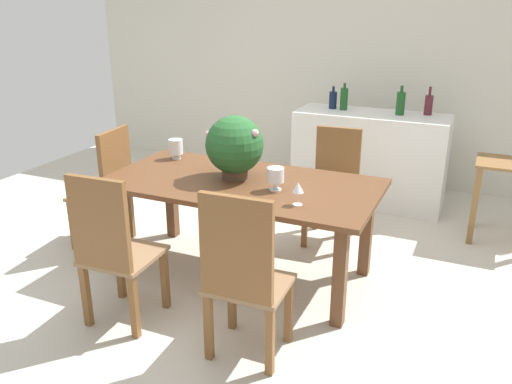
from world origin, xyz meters
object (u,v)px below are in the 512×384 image
dining_table (242,194)px  chair_head_end (108,183)px  wine_bottle_green (401,103)px  kitchen_counter (369,158)px  crystal_vase_left (276,176)px  wine_bottle_amber (333,100)px  chair_far_right (334,180)px  wine_bottle_tall (344,99)px  wine_bottle_dark (429,104)px  chair_near_left (112,246)px  flower_centerpiece (235,146)px  crystal_vase_center_near (176,147)px  side_table (512,184)px  chair_near_right (242,272)px  wine_glass (298,188)px

dining_table → chair_head_end: bearing=179.6°
dining_table → wine_bottle_green: (0.78, 1.93, 0.39)m
chair_head_end → kitchen_counter: (1.76, 1.89, -0.09)m
crystal_vase_left → wine_bottle_amber: bearing=95.4°
chair_far_right → wine_bottle_tall: wine_bottle_tall is taller
kitchen_counter → wine_bottle_dark: (0.50, 0.14, 0.57)m
chair_far_right → crystal_vase_left: 1.08m
wine_bottle_tall → wine_bottle_green: (0.56, -0.02, 0.00)m
dining_table → chair_near_left: size_ratio=1.90×
flower_centerpiece → wine_bottle_green: flower_centerpiece is taller
crystal_vase_left → crystal_vase_center_near: bearing=160.1°
chair_head_end → wine_bottle_dark: (2.26, 2.03, 0.47)m
kitchen_counter → wine_bottle_green: wine_bottle_green is taller
kitchen_counter → wine_bottle_tall: bearing=171.3°
chair_far_right → crystal_vase_center_near: bearing=-155.4°
wine_bottle_tall → crystal_vase_center_near: bearing=-120.1°
crystal_vase_left → side_table: size_ratio=0.23×
wine_bottle_tall → wine_bottle_green: wine_bottle_green is taller
kitchen_counter → wine_bottle_dark: wine_bottle_dark is taller
chair_near_left → crystal_vase_center_near: 1.31m
crystal_vase_left → chair_far_right: bearing=82.1°
wine_bottle_tall → crystal_vase_left: bearing=-87.9°
chair_near_left → side_table: 3.30m
chair_near_right → wine_bottle_tall: wine_bottle_tall is taller
flower_centerpiece → kitchen_counter: 2.02m
dining_table → wine_bottle_dark: wine_bottle_dark is taller
chair_head_end → crystal_vase_left: chair_head_end is taller
dining_table → wine_glass: bearing=-27.4°
wine_bottle_tall → chair_far_right: bearing=-78.0°
chair_near_right → flower_centerpiece: bearing=-64.2°
crystal_vase_left → chair_near_left: bearing=-130.3°
chair_far_right → crystal_vase_left: bearing=-102.0°
dining_table → chair_near_left: chair_near_left is taller
chair_head_end → wine_bottle_amber: size_ratio=4.49×
wine_bottle_tall → wine_bottle_green: 0.56m
chair_near_right → wine_bottle_dark: wine_bottle_dark is taller
chair_near_right → wine_bottle_amber: wine_bottle_amber is taller
wine_bottle_tall → wine_bottle_amber: wine_bottle_tall is taller
chair_far_right → kitchen_counter: bearing=80.3°
flower_centerpiece → wine_bottle_dark: 2.28m
wine_bottle_green → chair_near_right: bearing=-96.7°
wine_bottle_green → wine_bottle_amber: size_ratio=1.24×
chair_near_left → side_table: bearing=-136.1°
wine_bottle_dark → flower_centerpiece: bearing=-119.0°
dining_table → wine_bottle_amber: wine_bottle_amber is taller
crystal_vase_left → wine_bottle_dark: wine_bottle_dark is taller
chair_near_left → wine_glass: bearing=-147.8°
wine_bottle_green → dining_table: bearing=-112.1°
chair_near_right → wine_bottle_dark: 3.07m
chair_far_right → crystal_vase_center_near: 1.38m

